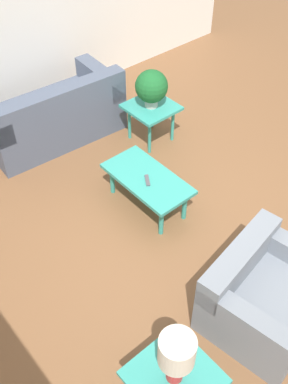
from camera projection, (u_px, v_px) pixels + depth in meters
name	position (u px, v px, depth m)	size (l,w,h in m)	color
ground_plane	(184.00, 228.00, 4.70)	(14.00, 14.00, 0.00)	brown
wall_right	(14.00, 10.00, 5.42)	(0.12, 7.20, 2.70)	white
sofa	(53.00, 116.00, 5.62)	(1.01, 1.76, 0.83)	#4C566B
armchair	(263.00, 295.00, 3.79)	(0.99, 1.12, 0.70)	slate
coffee_table	(147.00, 181.00, 4.71)	(0.99, 0.50, 0.40)	teal
side_table_plant	(151.00, 111.00, 5.50)	(0.57, 0.57, 0.50)	teal
side_table_lamp	(174.00, 380.00, 3.13)	(0.57, 0.57, 0.50)	teal
potted_plant	(151.00, 87.00, 5.27)	(0.39, 0.39, 0.47)	#B2ADA3
table_lamp	(177.00, 354.00, 2.86)	(0.25, 0.25, 0.49)	red
remote_control	(147.00, 180.00, 4.62)	(0.16, 0.12, 0.02)	#4C4C51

